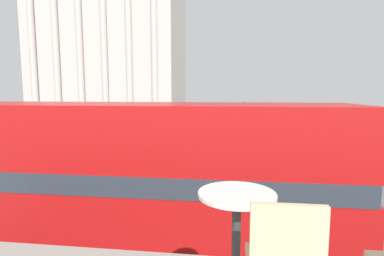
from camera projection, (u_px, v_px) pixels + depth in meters
name	position (u px, v px, depth m)	size (l,w,h in m)	color
double_decker_bus	(127.00, 180.00, 7.45)	(10.85, 2.76, 4.30)	black
cafe_dining_table	(237.00, 217.00, 2.31)	(0.60, 0.60, 0.73)	#2D2D30
plaza_building_left	(112.00, 47.00, 47.98)	(22.64, 14.69, 23.74)	#BCB2A8
traffic_light_near	(332.00, 155.00, 11.24)	(0.42, 0.24, 3.39)	black
traffic_light_mid	(356.00, 135.00, 16.67)	(0.42, 0.24, 3.32)	black
traffic_light_far	(246.00, 117.00, 25.34)	(0.42, 0.24, 3.78)	black
car_navy	(169.00, 138.00, 25.40)	(4.20, 1.93, 1.35)	black
car_maroon	(276.00, 133.00, 28.67)	(4.20, 1.93, 1.35)	black
pedestrian_white	(359.00, 148.00, 19.45)	(0.32, 0.32, 1.73)	#282B33
pedestrian_yellow	(235.00, 127.00, 31.69)	(0.32, 0.32, 1.62)	#282B33
pedestrian_olive	(226.00, 132.00, 27.26)	(0.32, 0.32, 1.77)	#282B33
pedestrian_black	(226.00, 155.00, 17.32)	(0.32, 0.32, 1.65)	#282B33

